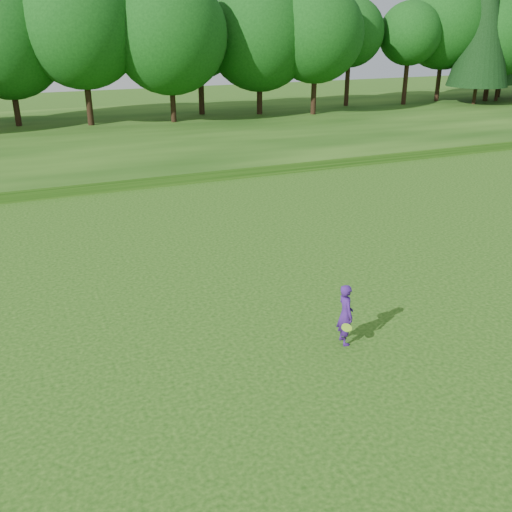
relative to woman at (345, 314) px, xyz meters
name	(u,v)px	position (x,y,z in m)	size (l,w,h in m)	color
ground	(325,365)	(-1.07, -0.82, -0.89)	(140.00, 140.00, 0.00)	#143D0B
berm	(107,136)	(-1.07, 33.18, -0.59)	(130.00, 30.00, 0.60)	#143D0B
walking_path	(149,183)	(-1.07, 19.18, -0.87)	(130.00, 1.60, 0.04)	gray
treeline	(88,27)	(-1.07, 37.18, 7.21)	(104.00, 7.00, 15.00)	#0E3F0F
woman	(345,314)	(0.00, 0.00, 0.00)	(0.56, 0.84, 1.79)	#3F1A77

